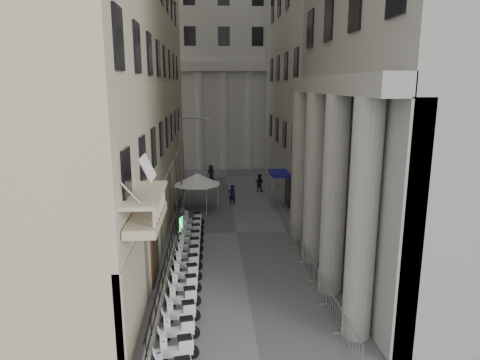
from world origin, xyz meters
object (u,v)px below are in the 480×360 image
(security_tent, at_px, (193,178))
(pedestrian_b, at_px, (259,183))
(info_kiosk, at_px, (179,226))
(street_lamp, at_px, (184,157))
(pedestrian_a, at_px, (232,195))

(security_tent, height_order, pedestrian_b, security_tent)
(info_kiosk, relative_size, pedestrian_b, 0.97)
(security_tent, height_order, street_lamp, street_lamp)
(street_lamp, bearing_deg, info_kiosk, -84.48)
(info_kiosk, relative_size, pedestrian_a, 0.95)
(info_kiosk, bearing_deg, street_lamp, 105.19)
(street_lamp, relative_size, pedestrian_b, 4.48)
(street_lamp, xyz_separation_m, info_kiosk, (-0.09, -6.26, -3.81))
(street_lamp, distance_m, pedestrian_a, 5.82)
(pedestrian_b, bearing_deg, info_kiosk, 84.73)
(pedestrian_a, relative_size, pedestrian_b, 1.03)
(info_kiosk, distance_m, pedestrian_b, 14.65)
(street_lamp, height_order, info_kiosk, street_lamp)
(street_lamp, bearing_deg, pedestrian_a, 33.03)
(pedestrian_a, bearing_deg, street_lamp, 9.77)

